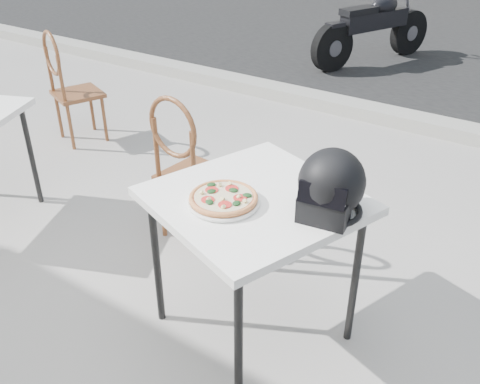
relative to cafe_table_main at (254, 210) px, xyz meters
The scene contains 9 objects.
ground 0.78m from the cafe_table_main, 167.43° to the right, with size 80.00×80.00×0.00m, color #A09C98.
curb 3.01m from the cafe_table_main, 96.53° to the left, with size 30.00×0.25×0.12m, color #9A9990.
cafe_table_main is the anchor object (origin of this frame).
plate 0.16m from the cafe_table_main, 122.47° to the right, with size 0.32×0.32×0.02m.
pizza 0.18m from the cafe_table_main, 122.51° to the right, with size 0.34×0.34×0.04m.
helmet 0.38m from the cafe_table_main, ahead, with size 0.31×0.32×0.28m.
cafe_chair_main 0.88m from the cafe_table_main, 149.45° to the left, with size 0.40×0.40×0.96m.
cafe_chair_side 2.67m from the cafe_table_main, 157.02° to the left, with size 0.47×0.47×0.95m.
motorcycle 4.79m from the cafe_table_main, 104.85° to the left, with size 0.82×1.74×0.92m.
Camera 1 is at (1.38, -1.61, 1.94)m, focal length 40.00 mm.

